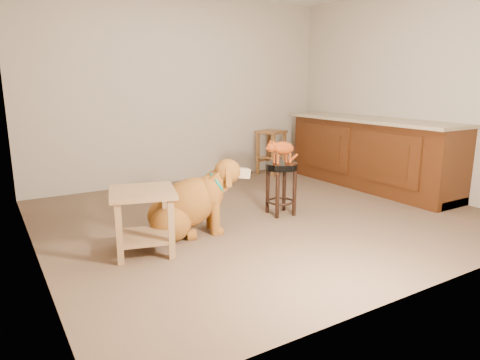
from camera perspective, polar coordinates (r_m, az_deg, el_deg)
floor at (r=4.67m, az=3.20°, el=-4.63°), size 4.50×4.00×0.01m
room_shell at (r=4.46m, az=3.48°, el=16.39°), size 4.54×4.04×2.62m
cabinet_run at (r=6.06m, az=16.95°, el=3.19°), size 0.70×2.56×0.94m
padded_stool at (r=4.60m, az=5.51°, el=0.26°), size 0.35×0.35×0.57m
wood_stool at (r=6.67m, az=4.17°, el=3.80°), size 0.46×0.46×0.68m
side_table at (r=3.64m, az=-12.77°, el=-4.13°), size 0.64×0.64×0.54m
golden_retriever at (r=4.04m, az=-6.86°, el=-3.36°), size 1.14×0.66×0.75m
tabby_kitten at (r=4.53m, az=5.48°, el=4.16°), size 0.46×0.16×0.28m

